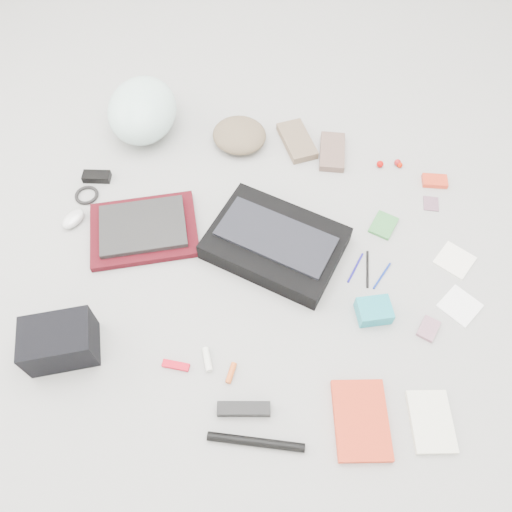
% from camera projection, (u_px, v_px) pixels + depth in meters
% --- Properties ---
extents(ground_plane, '(4.00, 4.00, 0.00)m').
position_uv_depth(ground_plane, '(256.00, 263.00, 1.80)').
color(ground_plane, gray).
extents(messenger_bag, '(0.53, 0.44, 0.08)m').
position_uv_depth(messenger_bag, '(275.00, 243.00, 1.80)').
color(messenger_bag, black).
rests_on(messenger_bag, ground_plane).
extents(bag_flap, '(0.44, 0.29, 0.01)m').
position_uv_depth(bag_flap, '(276.00, 236.00, 1.76)').
color(bag_flap, black).
rests_on(bag_flap, messenger_bag).
extents(laptop_sleeve, '(0.47, 0.42, 0.03)m').
position_uv_depth(laptop_sleeve, '(144.00, 230.00, 1.86)').
color(laptop_sleeve, '#41080F').
rests_on(laptop_sleeve, ground_plane).
extents(laptop, '(0.37, 0.33, 0.02)m').
position_uv_depth(laptop, '(143.00, 226.00, 1.84)').
color(laptop, black).
rests_on(laptop, laptop_sleeve).
extents(bike_helmet, '(0.33, 0.38, 0.21)m').
position_uv_depth(bike_helmet, '(142.00, 110.00, 2.07)').
color(bike_helmet, silver).
rests_on(bike_helmet, ground_plane).
extents(beanie, '(0.28, 0.27, 0.08)m').
position_uv_depth(beanie, '(239.00, 135.00, 2.08)').
color(beanie, brown).
rests_on(beanie, ground_plane).
extents(mitten_left, '(0.20, 0.24, 0.03)m').
position_uv_depth(mitten_left, '(297.00, 141.00, 2.10)').
color(mitten_left, brown).
rests_on(mitten_left, ground_plane).
extents(mitten_right, '(0.12, 0.21, 0.03)m').
position_uv_depth(mitten_right, '(332.00, 152.00, 2.07)').
color(mitten_right, brown).
rests_on(mitten_right, ground_plane).
extents(power_brick, '(0.12, 0.07, 0.03)m').
position_uv_depth(power_brick, '(97.00, 177.00, 1.99)').
color(power_brick, black).
rests_on(power_brick, ground_plane).
extents(cable_coil, '(0.10, 0.10, 0.01)m').
position_uv_depth(cable_coil, '(87.00, 195.00, 1.95)').
color(cable_coil, black).
rests_on(cable_coil, ground_plane).
extents(mouse, '(0.09, 0.12, 0.04)m').
position_uv_depth(mouse, '(73.00, 219.00, 1.88)').
color(mouse, silver).
rests_on(mouse, ground_plane).
extents(camera_bag, '(0.26, 0.22, 0.14)m').
position_uv_depth(camera_bag, '(60.00, 342.00, 1.56)').
color(camera_bag, black).
rests_on(camera_bag, ground_plane).
extents(multitool, '(0.09, 0.02, 0.01)m').
position_uv_depth(multitool, '(176.00, 365.00, 1.59)').
color(multitool, red).
rests_on(multitool, ground_plane).
extents(toiletry_tube_white, '(0.05, 0.08, 0.02)m').
position_uv_depth(toiletry_tube_white, '(207.00, 359.00, 1.59)').
color(toiletry_tube_white, silver).
rests_on(toiletry_tube_white, ground_plane).
extents(toiletry_tube_orange, '(0.02, 0.07, 0.02)m').
position_uv_depth(toiletry_tube_orange, '(231.00, 373.00, 1.57)').
color(toiletry_tube_orange, '#D3561F').
rests_on(toiletry_tube_orange, ground_plane).
extents(u_lock, '(0.17, 0.07, 0.03)m').
position_uv_depth(u_lock, '(244.00, 409.00, 1.51)').
color(u_lock, black).
rests_on(u_lock, ground_plane).
extents(bike_pump, '(0.29, 0.05, 0.03)m').
position_uv_depth(bike_pump, '(256.00, 442.00, 1.46)').
color(bike_pump, black).
rests_on(bike_pump, ground_plane).
extents(book_red, '(0.21, 0.27, 0.03)m').
position_uv_depth(book_red, '(361.00, 420.00, 1.49)').
color(book_red, red).
rests_on(book_red, ground_plane).
extents(book_white, '(0.16, 0.21, 0.02)m').
position_uv_depth(book_white, '(431.00, 421.00, 1.49)').
color(book_white, silver).
rests_on(book_white, ground_plane).
extents(notepad, '(0.11, 0.13, 0.01)m').
position_uv_depth(notepad, '(383.00, 225.00, 1.88)').
color(notepad, '#357B39').
rests_on(notepad, ground_plane).
extents(pen_blue, '(0.05, 0.13, 0.01)m').
position_uv_depth(pen_blue, '(355.00, 268.00, 1.78)').
color(pen_blue, navy).
rests_on(pen_blue, ground_plane).
extents(pen_black, '(0.02, 0.15, 0.01)m').
position_uv_depth(pen_black, '(367.00, 269.00, 1.78)').
color(pen_black, black).
rests_on(pen_black, ground_plane).
extents(pen_navy, '(0.06, 0.12, 0.01)m').
position_uv_depth(pen_navy, '(382.00, 276.00, 1.77)').
color(pen_navy, navy).
rests_on(pen_navy, ground_plane).
extents(accordion_wallet, '(0.13, 0.12, 0.06)m').
position_uv_depth(accordion_wallet, '(374.00, 311.00, 1.67)').
color(accordion_wallet, teal).
rests_on(accordion_wallet, ground_plane).
extents(card_deck, '(0.08, 0.09, 0.02)m').
position_uv_depth(card_deck, '(428.00, 329.00, 1.65)').
color(card_deck, '#9D6A7C').
rests_on(card_deck, ground_plane).
extents(napkin_top, '(0.16, 0.16, 0.01)m').
position_uv_depth(napkin_top, '(455.00, 260.00, 1.80)').
color(napkin_top, white).
rests_on(napkin_top, ground_plane).
extents(napkin_bottom, '(0.16, 0.16, 0.01)m').
position_uv_depth(napkin_bottom, '(460.00, 306.00, 1.70)').
color(napkin_bottom, white).
rests_on(napkin_bottom, ground_plane).
extents(lollipop_a, '(0.03, 0.03, 0.03)m').
position_uv_depth(lollipop_a, '(380.00, 164.00, 2.03)').
color(lollipop_a, '#B20604').
rests_on(lollipop_a, ground_plane).
extents(lollipop_b, '(0.03, 0.03, 0.03)m').
position_uv_depth(lollipop_b, '(398.00, 162.00, 2.04)').
color(lollipop_b, maroon).
rests_on(lollipop_b, ground_plane).
extents(lollipop_c, '(0.03, 0.03, 0.02)m').
position_uv_depth(lollipop_c, '(400.00, 165.00, 2.03)').
color(lollipop_c, red).
rests_on(lollipop_c, ground_plane).
extents(altoids_tin, '(0.10, 0.07, 0.02)m').
position_uv_depth(altoids_tin, '(435.00, 181.00, 1.99)').
color(altoids_tin, red).
rests_on(altoids_tin, ground_plane).
extents(stamp_sheet, '(0.06, 0.07, 0.00)m').
position_uv_depth(stamp_sheet, '(431.00, 204.00, 1.94)').
color(stamp_sheet, '#7C5366').
rests_on(stamp_sheet, ground_plane).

